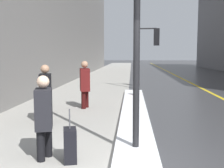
% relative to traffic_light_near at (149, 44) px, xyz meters
% --- Properties ---
extents(sidewalk_slab, '(4.00, 80.00, 0.01)m').
position_rel_traffic_light_near_xyz_m(sidewalk_slab, '(-3.06, 3.53, -2.43)').
color(sidewalk_slab, '#9E9B93').
rests_on(sidewalk_slab, ground).
extents(road_centre_stripe, '(0.16, 80.00, 0.00)m').
position_rel_traffic_light_near_xyz_m(road_centre_stripe, '(2.94, 3.53, -2.43)').
color(road_centre_stripe, gold).
rests_on(road_centre_stripe, ground).
extents(snow_bank_curb, '(0.79, 10.25, 0.16)m').
position_rel_traffic_light_near_xyz_m(snow_bank_curb, '(-0.82, -6.88, -2.35)').
color(snow_bank_curb, white).
rests_on(snow_bank_curb, ground).
extents(traffic_light_near, '(1.31, 0.33, 3.38)m').
position_rel_traffic_light_near_xyz_m(traffic_light_near, '(0.00, 0.00, 0.00)').
color(traffic_light_near, black).
rests_on(traffic_light_near, ground).
extents(pedestrian_trailing, '(0.40, 0.55, 1.51)m').
position_rel_traffic_light_near_xyz_m(pedestrian_trailing, '(-2.46, -10.47, -1.59)').
color(pedestrian_trailing, black).
rests_on(pedestrian_trailing, ground).
extents(pedestrian_with_shoulder_bag, '(0.42, 0.76, 1.60)m').
position_rel_traffic_light_near_xyz_m(pedestrian_with_shoulder_bag, '(-3.23, -7.87, -1.55)').
color(pedestrian_with_shoulder_bag, black).
rests_on(pedestrian_with_shoulder_bag, ground).
extents(pedestrian_in_glasses, '(0.43, 0.59, 1.65)m').
position_rel_traffic_light_near_xyz_m(pedestrian_in_glasses, '(-2.52, -5.71, -1.52)').
color(pedestrian_in_glasses, '#340C0C').
rests_on(pedestrian_in_glasses, ground).
extents(rolling_suitcase, '(0.30, 0.40, 0.95)m').
position_rel_traffic_light_near_xyz_m(rolling_suitcase, '(-1.97, -10.56, -2.13)').
color(rolling_suitcase, black).
rests_on(rolling_suitcase, ground).
extents(fire_hydrant, '(0.20, 0.20, 0.70)m').
position_rel_traffic_light_near_xyz_m(fire_hydrant, '(-0.73, -3.47, -2.09)').
color(fire_hydrant, red).
rests_on(fire_hydrant, ground).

